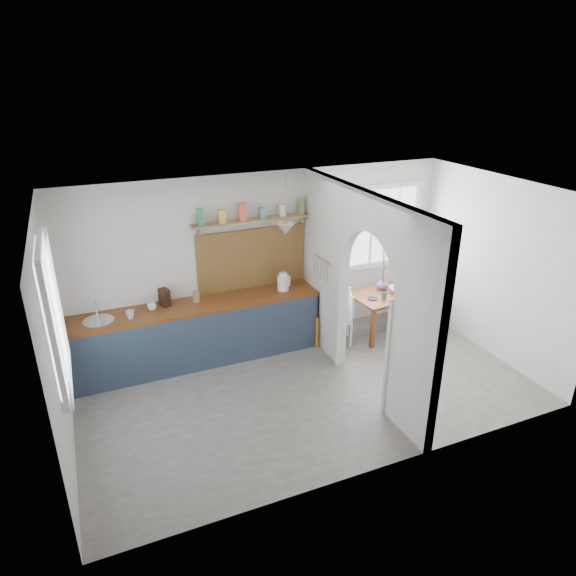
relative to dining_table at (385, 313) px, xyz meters
name	(u,v)px	position (x,y,z in m)	size (l,w,h in m)	color
floor	(309,390)	(-1.79, -1.00, -0.34)	(5.80, 3.20, 0.01)	gray
ceiling	(313,196)	(-1.79, -1.00, 2.26)	(5.80, 3.20, 0.01)	white
walls	(311,301)	(-1.79, -1.00, 0.96)	(5.81, 3.21, 2.60)	white
partition	(359,279)	(-1.09, -0.94, 1.11)	(0.12, 3.20, 2.60)	white
kitchen_window	(51,316)	(-4.66, -1.00, 1.31)	(0.10, 1.16, 1.50)	white
nook_window	(371,227)	(0.01, 0.56, 1.26)	(1.76, 0.10, 1.30)	white
counter	(198,332)	(-2.92, 0.33, 0.12)	(3.50, 0.60, 0.90)	brown
sink	(98,321)	(-4.22, 0.30, 0.55)	(0.40, 0.40, 0.02)	silver
backsplash	(252,259)	(-2.00, 0.58, 1.01)	(1.65, 0.03, 0.90)	brown
shelf	(253,217)	(-2.00, 0.49, 1.66)	(1.75, 0.20, 0.21)	olive
pendant_lamp	(286,229)	(-1.64, 0.15, 1.54)	(0.26, 0.26, 0.16)	silver
utensil_rail	(323,259)	(-1.18, -0.10, 1.11)	(0.02, 0.02, 0.50)	silver
dining_table	(385,313)	(0.00, 0.00, 0.00)	(1.08, 0.72, 0.68)	brown
chair_left	(339,317)	(-0.82, 0.02, 0.08)	(0.38, 0.38, 0.84)	silver
chair_right	(421,298)	(0.75, 0.07, 0.10)	(0.40, 0.40, 0.89)	silver
kettle	(283,281)	(-1.62, 0.29, 0.70)	(0.23, 0.18, 0.27)	white
mug_a	(130,315)	(-3.83, 0.21, 0.62)	(0.12, 0.12, 0.11)	silver
mug_b	(152,307)	(-3.52, 0.36, 0.61)	(0.12, 0.12, 0.09)	white
knife_block	(165,297)	(-3.33, 0.43, 0.68)	(0.11, 0.16, 0.24)	black
jar	(196,297)	(-2.90, 0.38, 0.64)	(0.10, 0.10, 0.16)	olive
towel_magenta	(316,331)	(-1.21, 0.00, -0.06)	(0.02, 0.03, 0.54)	#C82350
towel_orange	(317,334)	(-1.21, -0.05, -0.09)	(0.02, 0.03, 0.51)	orange
bowl	(401,290)	(0.23, -0.06, 0.38)	(0.34, 0.34, 0.08)	white
table_cup	(384,295)	(-0.13, -0.14, 0.39)	(0.11, 0.11, 0.10)	#3F753F
plate	(372,299)	(-0.31, -0.09, 0.35)	(0.15, 0.15, 0.01)	black
vase	(382,284)	(0.03, 0.16, 0.44)	(0.18, 0.18, 0.19)	#684084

